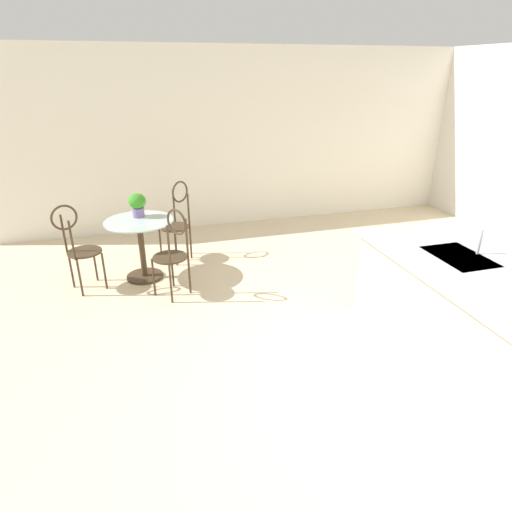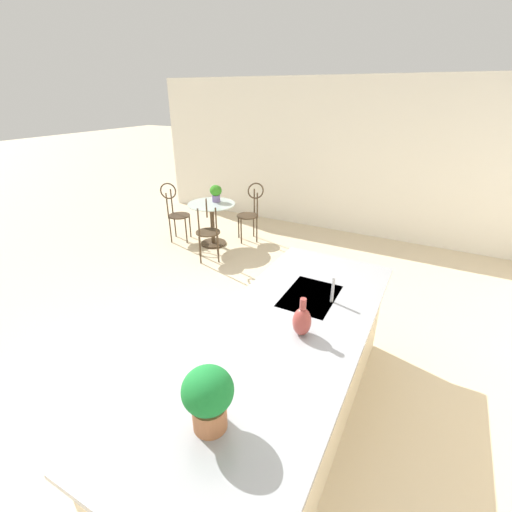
% 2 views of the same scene
% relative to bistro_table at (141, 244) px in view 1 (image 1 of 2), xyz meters
% --- Properties ---
extents(ground_plane, '(40.00, 40.00, 0.00)m').
position_rel_bistro_table_xyz_m(ground_plane, '(2.50, 1.71, -0.45)').
color(ground_plane, beige).
extents(wall_left_window, '(0.12, 7.80, 2.70)m').
position_rel_bistro_table_xyz_m(wall_left_window, '(-1.76, 1.71, 0.90)').
color(wall_left_window, silver).
rests_on(wall_left_window, ground).
extents(kitchen_island, '(2.80, 1.06, 0.92)m').
position_rel_bistro_table_xyz_m(kitchen_island, '(2.80, 2.56, 0.02)').
color(kitchen_island, beige).
rests_on(kitchen_island, ground).
extents(bistro_table, '(0.80, 0.80, 0.74)m').
position_rel_bistro_table_xyz_m(bistro_table, '(0.00, 0.00, 0.00)').
color(bistro_table, '#3D2D1E').
rests_on(bistro_table, ground).
extents(chair_near_window, '(0.53, 0.53, 1.04)m').
position_rel_bistro_table_xyz_m(chair_near_window, '(0.58, 0.32, 0.13)').
color(chair_near_window, '#3D2D1E').
rests_on(chair_near_window, ground).
extents(chair_by_island, '(0.54, 0.54, 1.04)m').
position_rel_bistro_table_xyz_m(chair_by_island, '(-0.49, 0.48, 0.13)').
color(chair_by_island, '#3D2D1E').
rests_on(chair_by_island, ground).
extents(chair_toward_desk, '(0.50, 0.52, 1.04)m').
position_rel_bistro_table_xyz_m(chair_toward_desk, '(0.13, -0.68, 0.13)').
color(chair_toward_desk, '#3D2D1E').
rests_on(chair_toward_desk, ground).
extents(sink_faucet, '(0.02, 0.02, 0.22)m').
position_rel_bistro_table_xyz_m(sink_faucet, '(2.25, 2.74, 0.58)').
color(sink_faucet, '#B2B5BA').
rests_on(sink_faucet, kitchen_island).
extents(potted_plant_on_table, '(0.20, 0.20, 0.28)m').
position_rel_bistro_table_xyz_m(potted_plant_on_table, '(-0.14, 0.01, 0.46)').
color(potted_plant_on_table, '#7A669E').
rests_on(potted_plant_on_table, bistro_table).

